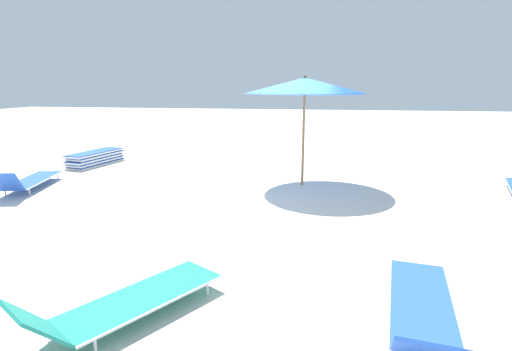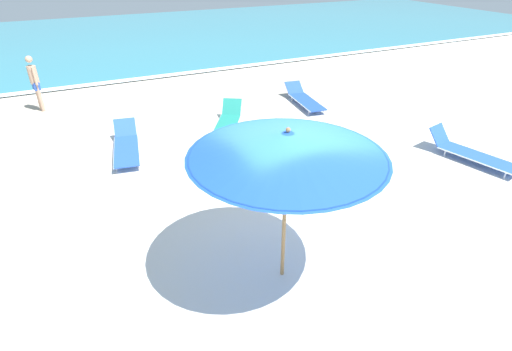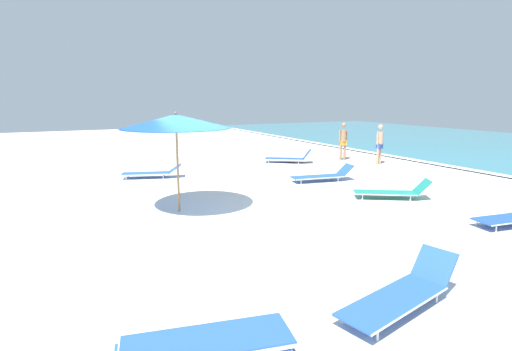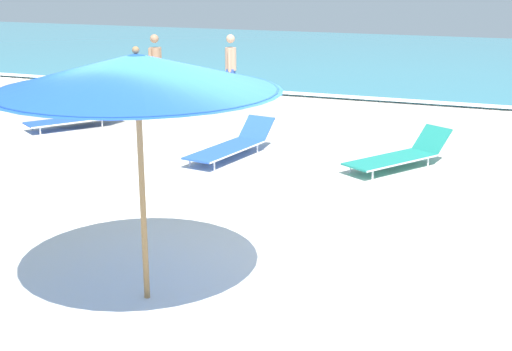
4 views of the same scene
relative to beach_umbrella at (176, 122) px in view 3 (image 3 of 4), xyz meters
name	(u,v)px [view 3 (image 3 of 4)]	position (x,y,z in m)	size (l,w,h in m)	color
ground_plane	(214,216)	(0.55, 0.76, -2.41)	(60.00, 60.00, 0.16)	silver
beach_umbrella	(176,122)	(0.00, 0.00, 0.00)	(2.79, 2.79, 2.59)	#9E7547
sun_lounger_under_umbrella	(152,172)	(-4.78, 0.30, -2.13)	(1.20, 2.23, 0.49)	blue
sun_lounger_beside_umbrella	(392,191)	(1.48, 6.00, -2.12)	(1.62, 2.12, 0.59)	#1E8475
sun_lounger_near_water_left	(289,158)	(-5.55, 6.66, -2.11)	(1.66, 2.05, 0.63)	blue
sun_lounger_near_water_right	(402,293)	(6.18, 1.49, -2.12)	(1.09, 2.31, 0.62)	blue
sun_lounger_mid_beach_pair_a	(323,175)	(-1.49, 5.63, -2.12)	(0.96, 2.30, 0.56)	blue
beachgoer_wading_adult	(343,139)	(-5.15, 9.41, -1.33)	(0.27, 0.44, 1.76)	#A37A5B
beachgoer_shoreline_child	(380,142)	(-3.43, 10.07, -1.33)	(0.27, 0.44, 1.76)	tan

